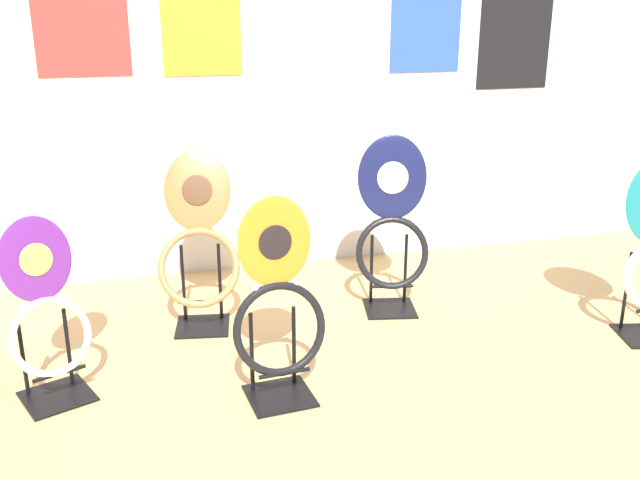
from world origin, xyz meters
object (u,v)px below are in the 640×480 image
object	(u,v)px
toilet_seat_display_purple_note	(47,320)
toilet_seat_display_navy_moon	(392,227)
toilet_seat_display_woodgrain	(199,248)
toilet_seat_display_orange_sun	(278,311)

from	to	relation	value
toilet_seat_display_purple_note	toilet_seat_display_navy_moon	bearing A→B (deg)	16.25
toilet_seat_display_navy_moon	toilet_seat_display_woodgrain	bearing A→B (deg)	176.42
toilet_seat_display_woodgrain	toilet_seat_display_purple_note	world-z (taller)	toilet_seat_display_woodgrain
toilet_seat_display_navy_moon	toilet_seat_display_purple_note	bearing A→B (deg)	-163.75
toilet_seat_display_navy_moon	toilet_seat_display_orange_sun	bearing A→B (deg)	-136.01
toilet_seat_display_woodgrain	toilet_seat_display_navy_moon	size ratio (longest dim) A/B	0.94
toilet_seat_display_orange_sun	toilet_seat_display_purple_note	bearing A→B (deg)	164.51
toilet_seat_display_orange_sun	toilet_seat_display_purple_note	size ratio (longest dim) A/B	1.11
toilet_seat_display_navy_moon	toilet_seat_display_purple_note	xyz separation A→B (m)	(-1.76, -0.51, -0.12)
toilet_seat_display_orange_sun	toilet_seat_display_navy_moon	bearing A→B (deg)	43.99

